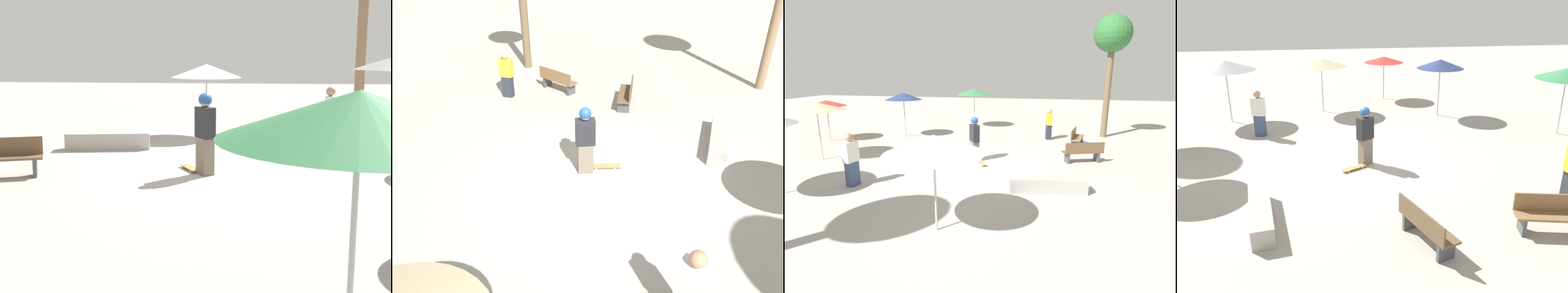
# 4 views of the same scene
# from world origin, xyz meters

# --- Properties ---
(ground_plane) EXTENTS (60.00, 60.00, 0.00)m
(ground_plane) POSITION_xyz_m (0.00, 0.00, 0.00)
(ground_plane) COLOR #ADA8A0
(skater_main) EXTENTS (0.49, 0.55, 1.82)m
(skater_main) POSITION_xyz_m (-0.29, -0.43, 0.98)
(skater_main) COLOR #726656
(skater_main) RESTS_ON ground_plane
(skateboard) EXTENTS (0.56, 0.80, 0.07)m
(skateboard) POSITION_xyz_m (-0.66, -0.04, 0.06)
(skateboard) COLOR #B7844C
(skateboard) RESTS_ON ground_plane
(concrete_ledge) EXTENTS (2.35, 0.83, 0.46)m
(concrete_ledge) POSITION_xyz_m (-3.19, 2.37, 0.23)
(concrete_ledge) COLOR #A8A39E
(concrete_ledge) RESTS_ON ground_plane
(bench_near) EXTENTS (0.79, 1.66, 0.85)m
(bench_near) POSITION_xyz_m (-4.59, -3.89, 0.43)
(bench_near) COLOR #47474C
(bench_near) RESTS_ON ground_plane
(bench_far) EXTENTS (1.66, 0.92, 0.85)m
(bench_far) POSITION_xyz_m (-4.59, -1.07, 0.43)
(bench_far) COLOR #47474C
(bench_far) RESTS_ON ground_plane
(bystander_far) EXTENTS (0.34, 0.50, 1.68)m
(bystander_far) POSITION_xyz_m (-3.29, -5.23, 0.84)
(bystander_far) COLOR #282D38
(bystander_far) RESTS_ON ground_plane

